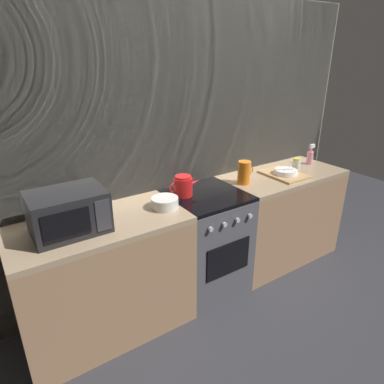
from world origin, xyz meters
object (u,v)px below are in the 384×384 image
(pitcher, at_px, (244,173))
(mixing_bowl, at_px, (165,203))
(kettle, at_px, (183,186))
(microwave, at_px, (68,212))
(dish_pile, at_px, (285,173))
(stove_unit, at_px, (206,242))
(spice_jar, at_px, (297,164))
(spray_bottle, at_px, (310,156))

(pitcher, bearing_deg, mixing_bowl, -176.40)
(kettle, bearing_deg, microwave, -174.43)
(microwave, distance_m, dish_pile, 1.95)
(stove_unit, height_order, spice_jar, spice_jar)
(stove_unit, relative_size, spray_bottle, 4.43)
(microwave, height_order, dish_pile, microwave)
(mixing_bowl, bearing_deg, spray_bottle, 3.09)
(spice_jar, height_order, spray_bottle, spray_bottle)
(mixing_bowl, bearing_deg, stove_unit, 5.30)
(kettle, distance_m, spray_bottle, 1.51)
(microwave, height_order, pitcher, microwave)
(microwave, relative_size, pitcher, 2.30)
(mixing_bowl, bearing_deg, dish_pile, -0.40)
(stove_unit, relative_size, microwave, 1.96)
(dish_pile, bearing_deg, spray_bottle, 12.10)
(spice_jar, distance_m, spray_bottle, 0.23)
(pitcher, height_order, spice_jar, pitcher)
(kettle, xyz_separation_m, spice_jar, (1.28, -0.05, -0.03))
(dish_pile, bearing_deg, spice_jar, 17.38)
(mixing_bowl, xyz_separation_m, spice_jar, (1.52, 0.07, 0.01))
(stove_unit, relative_size, kettle, 3.16)
(spray_bottle, bearing_deg, spice_jar, -173.96)
(kettle, relative_size, spray_bottle, 1.40)
(microwave, xyz_separation_m, pitcher, (1.49, 0.02, -0.03))
(kettle, bearing_deg, dish_pile, -7.13)
(microwave, distance_m, spice_jar, 2.20)
(stove_unit, bearing_deg, dish_pile, -3.12)
(pitcher, xyz_separation_m, spice_jar, (0.70, 0.02, -0.05))
(dish_pile, distance_m, spray_bottle, 0.50)
(stove_unit, xyz_separation_m, spice_jar, (1.11, 0.03, 0.50))
(dish_pile, xyz_separation_m, spray_bottle, (0.48, 0.10, 0.06))
(mixing_bowl, height_order, pitcher, pitcher)
(spray_bottle, bearing_deg, pitcher, -177.36)
(mixing_bowl, distance_m, pitcher, 0.82)
(dish_pile, bearing_deg, kettle, 172.87)
(pitcher, bearing_deg, microwave, -179.21)
(stove_unit, bearing_deg, microwave, -179.63)
(kettle, relative_size, mixing_bowl, 1.42)
(spray_bottle, bearing_deg, kettle, 179.03)
(stove_unit, height_order, mixing_bowl, mixing_bowl)
(stove_unit, relative_size, mixing_bowl, 4.50)
(stove_unit, height_order, microwave, microwave)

